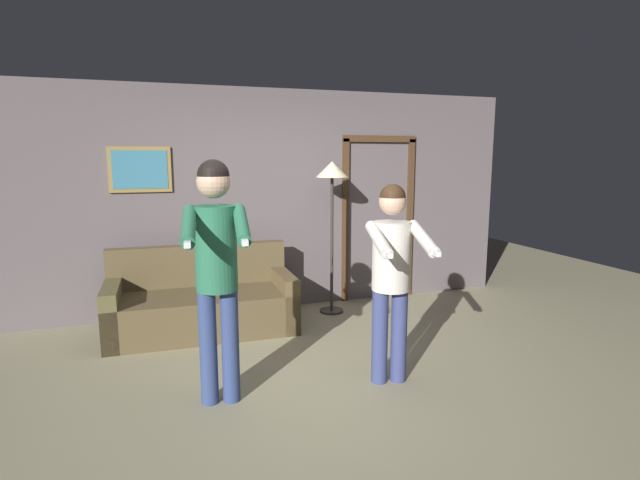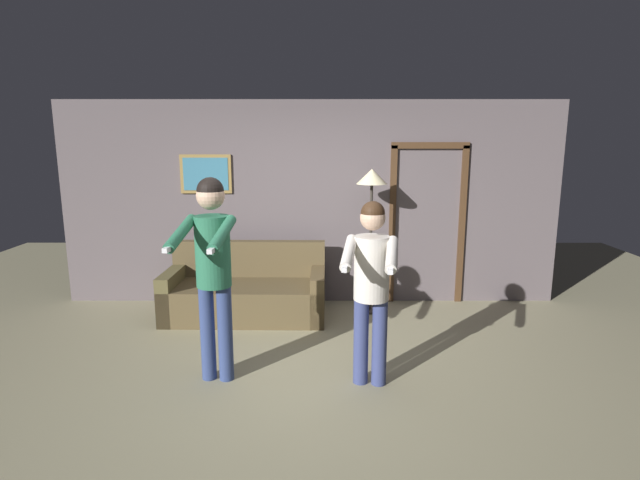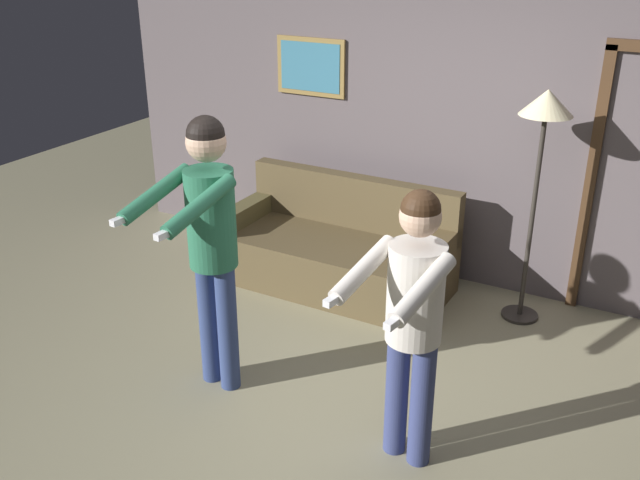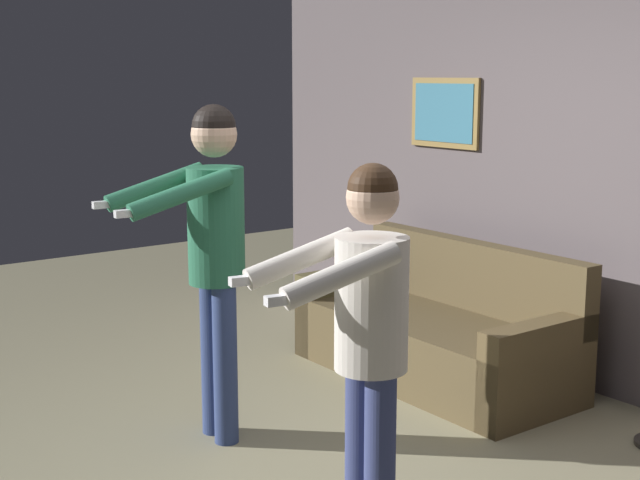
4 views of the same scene
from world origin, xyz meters
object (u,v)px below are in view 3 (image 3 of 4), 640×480
(couch, at_px, (336,254))
(torchiere_lamp, at_px, (544,127))
(person_standing_left, at_px, (209,229))
(person_standing_right, at_px, (413,308))

(couch, distance_m, torchiere_lamp, 1.96)
(person_standing_left, bearing_deg, person_standing_right, -3.44)
(torchiere_lamp, height_order, person_standing_left, person_standing_left)
(torchiere_lamp, bearing_deg, couch, -173.15)
(torchiere_lamp, distance_m, person_standing_left, 2.42)
(couch, relative_size, torchiere_lamp, 1.08)
(person_standing_left, xyz_separation_m, person_standing_right, (1.35, -0.08, -0.14))
(couch, bearing_deg, torchiere_lamp, 6.85)
(couch, xyz_separation_m, person_standing_right, (1.33, -1.73, 0.69))
(torchiere_lamp, xyz_separation_m, person_standing_right, (-0.19, -1.91, -0.54))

